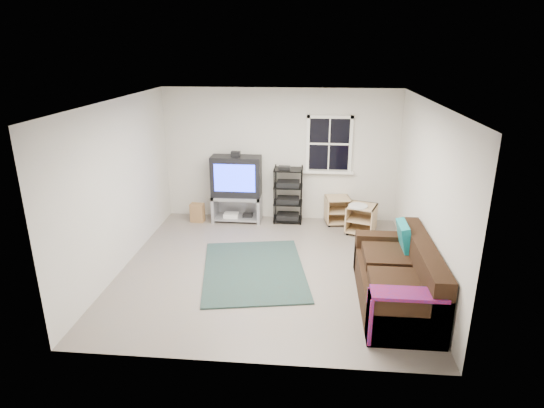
# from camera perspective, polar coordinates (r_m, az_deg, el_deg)

# --- Properties ---
(room) EXTENTS (4.60, 4.62, 4.60)m
(room) POSITION_cam_1_polar(r_m,az_deg,el_deg) (8.91, 7.16, 7.02)
(room) COLOR slate
(room) RESTS_ON ground
(tv_unit) EXTENTS (0.97, 0.48, 1.42)m
(tv_unit) POSITION_cam_1_polar(r_m,az_deg,el_deg) (8.98, -4.47, 2.61)
(tv_unit) COLOR #96969D
(tv_unit) RESTS_ON ground
(av_rack) EXTENTS (0.56, 0.41, 1.13)m
(av_rack) POSITION_cam_1_polar(r_m,az_deg,el_deg) (8.99, 2.02, 0.74)
(av_rack) COLOR black
(av_rack) RESTS_ON ground
(side_table_left) EXTENTS (0.52, 0.52, 0.54)m
(side_table_left) POSITION_cam_1_polar(r_m,az_deg,el_deg) (9.07, 8.16, -0.62)
(side_table_left) COLOR tan
(side_table_left) RESTS_ON ground
(side_table_right) EXTENTS (0.63, 0.63, 0.58)m
(side_table_right) POSITION_cam_1_polar(r_m,az_deg,el_deg) (8.65, 11.15, -1.56)
(side_table_right) COLOR tan
(side_table_right) RESTS_ON ground
(sofa) EXTENTS (0.93, 2.10, 0.96)m
(sofa) POSITION_cam_1_polar(r_m,az_deg,el_deg) (6.44, 15.60, -9.27)
(sofa) COLOR black
(sofa) RESTS_ON ground
(shag_rug) EXTENTS (1.90, 2.37, 0.03)m
(shag_rug) POSITION_cam_1_polar(r_m,az_deg,el_deg) (7.20, -2.28, -8.28)
(shag_rug) COLOR #321F16
(shag_rug) RESTS_ON ground
(paper_bag) EXTENTS (0.28, 0.20, 0.38)m
(paper_bag) POSITION_cam_1_polar(r_m,az_deg,el_deg) (9.19, -9.34, -1.08)
(paper_bag) COLOR olive
(paper_bag) RESTS_ON ground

